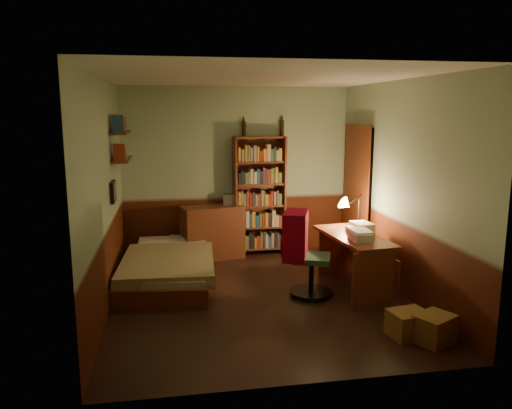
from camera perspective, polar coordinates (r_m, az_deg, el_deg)
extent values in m
cube|color=black|center=(6.17, 0.41, -10.62)|extent=(3.50, 4.00, 0.02)
cube|color=silver|center=(5.76, 0.44, 14.46)|extent=(3.50, 4.00, 0.02)
cube|color=#8FAA87|center=(7.79, -2.23, 3.79)|extent=(3.50, 0.02, 2.60)
cube|color=#8FAA87|center=(5.78, -17.02, 0.95)|extent=(0.02, 4.00, 2.60)
cube|color=#8FAA87|center=(6.37, 16.20, 1.86)|extent=(0.02, 4.00, 2.60)
cube|color=#8FAA87|center=(3.90, 5.72, -3.11)|extent=(3.50, 0.02, 2.60)
cube|color=black|center=(7.58, 11.53, 1.10)|extent=(0.06, 0.90, 2.00)
cube|color=#4B1F0D|center=(7.57, 11.28, 1.09)|extent=(0.02, 0.98, 2.08)
cube|color=#5D7344|center=(6.76, -10.04, -6.02)|extent=(1.33, 2.18, 0.61)
cube|color=#572917|center=(7.66, -5.01, -3.16)|extent=(1.00, 0.66, 0.81)
cube|color=#B2B2B7|center=(7.72, -2.60, 0.65)|extent=(0.34, 0.29, 0.16)
cube|color=#572917|center=(7.74, 0.39, 0.94)|extent=(0.81, 0.31, 1.85)
cylinder|color=black|center=(7.70, -1.41, 8.68)|extent=(0.08, 0.08, 0.23)
cylinder|color=black|center=(7.81, 2.98, 8.74)|extent=(0.08, 0.08, 0.24)
cube|color=#572917|center=(6.43, 11.02, -6.50)|extent=(0.69, 1.37, 0.70)
cube|color=silver|center=(6.53, 12.00, -2.55)|extent=(0.25, 0.32, 0.12)
cone|color=black|center=(6.88, 11.69, 0.54)|extent=(0.27, 0.27, 0.69)
cube|color=#265632|center=(6.11, 6.38, -6.02)|extent=(0.60, 0.56, 0.96)
cube|color=maroon|center=(5.84, 9.20, 0.91)|extent=(0.39, 0.54, 0.58)
cube|color=#572917|center=(6.81, -15.04, 5.00)|extent=(0.20, 0.90, 0.03)
cube|color=#572917|center=(6.79, -15.19, 7.94)|extent=(0.20, 0.90, 0.03)
cube|color=black|center=(6.37, -16.00, 1.41)|extent=(0.04, 0.32, 0.26)
cube|color=olive|center=(5.29, 19.71, -13.22)|extent=(0.47, 0.43, 0.28)
cube|color=olive|center=(5.34, 17.03, -12.91)|extent=(0.42, 0.36, 0.26)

